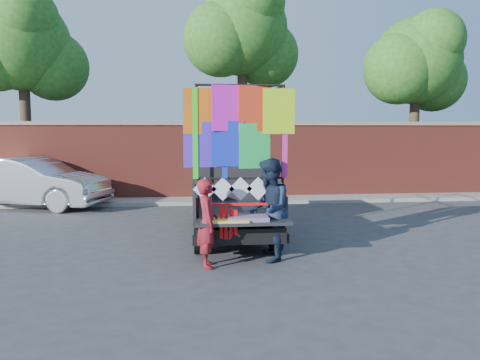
{
  "coord_description": "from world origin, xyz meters",
  "views": [
    {
      "loc": [
        -0.89,
        -8.69,
        2.37
      ],
      "look_at": [
        0.03,
        -0.09,
        1.42
      ],
      "focal_mm": 35.0,
      "sensor_mm": 36.0,
      "label": 1
    }
  ],
  "objects": [
    {
      "name": "curb",
      "position": [
        0.0,
        6.3,
        0.06
      ],
      "size": [
        30.0,
        1.2,
        0.12
      ],
      "primitive_type": "cube",
      "color": "gray",
      "rests_on": "ground"
    },
    {
      "name": "sedan",
      "position": [
        -5.63,
        5.88,
        0.76
      ],
      "size": [
        4.88,
        2.99,
        1.52
      ],
      "primitive_type": "imported",
      "rotation": [
        0.0,
        0.0,
        1.25
      ],
      "color": "silver",
      "rests_on": "ground"
    },
    {
      "name": "tree_left",
      "position": [
        -6.48,
        8.12,
        5.12
      ],
      "size": [
        4.2,
        3.3,
        7.05
      ],
      "color": "#38281C",
      "rests_on": "ground"
    },
    {
      "name": "streamer_bundle",
      "position": [
        -0.16,
        -0.68,
        0.86
      ],
      "size": [
        0.99,
        0.11,
        0.68
      ],
      "color": "red",
      "rests_on": "ground"
    },
    {
      "name": "woman",
      "position": [
        -0.61,
        -0.82,
        0.77
      ],
      "size": [
        0.39,
        0.58,
        1.53
      ],
      "primitive_type": "imported",
      "rotation": [
        0.0,
        0.0,
        1.62
      ],
      "color": "maroon",
      "rests_on": "ground"
    },
    {
      "name": "brick_wall",
      "position": [
        0.0,
        7.0,
        1.33
      ],
      "size": [
        30.0,
        0.45,
        2.61
      ],
      "color": "#94372B",
      "rests_on": "ground"
    },
    {
      "name": "tree_right",
      "position": [
        7.52,
        8.12,
        4.75
      ],
      "size": [
        4.2,
        3.3,
        6.62
      ],
      "color": "#38281C",
      "rests_on": "ground"
    },
    {
      "name": "tree_mid",
      "position": [
        1.02,
        8.12,
        5.7
      ],
      "size": [
        4.2,
        3.3,
        7.73
      ],
      "color": "#38281C",
      "rests_on": "ground"
    },
    {
      "name": "pickup_truck",
      "position": [
        0.0,
        2.05,
        0.79
      ],
      "size": [
        1.99,
        5.01,
        3.15
      ],
      "color": "black",
      "rests_on": "ground"
    },
    {
      "name": "man",
      "position": [
        0.51,
        -0.52,
        0.92
      ],
      "size": [
        0.81,
        0.98,
        1.85
      ],
      "primitive_type": "imported",
      "rotation": [
        0.0,
        0.0,
        -1.71
      ],
      "color": "#162137",
      "rests_on": "ground"
    },
    {
      "name": "ground",
      "position": [
        0.0,
        0.0,
        0.0
      ],
      "size": [
        90.0,
        90.0,
        0.0
      ],
      "primitive_type": "plane",
      "color": "#38383A",
      "rests_on": "ground"
    }
  ]
}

